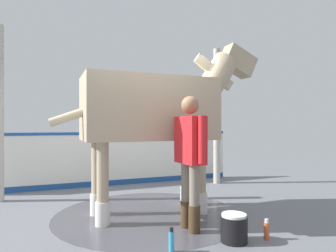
# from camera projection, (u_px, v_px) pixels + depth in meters

# --- Properties ---
(ground_plane) EXTENTS (16.00, 16.00, 0.02)m
(ground_plane) POSITION_uv_depth(u_px,v_px,m) (130.00, 216.00, 4.49)
(ground_plane) COLOR slate
(wet_patch) EXTENTS (2.85, 2.85, 0.00)m
(wet_patch) POSITION_uv_depth(u_px,v_px,m) (149.00, 214.00, 4.55)
(wet_patch) COLOR #4C4C54
(wet_patch) RESTS_ON ground
(barrier_wall) EXTENTS (4.80, 3.08, 1.20)m
(barrier_wall) POSITION_uv_depth(u_px,v_px,m) (116.00, 160.00, 6.78)
(barrier_wall) COLOR white
(barrier_wall) RESTS_ON ground
(roof_post_near) EXTENTS (0.16, 0.16, 3.14)m
(roof_post_near) POSITION_uv_depth(u_px,v_px,m) (217.00, 116.00, 6.99)
(roof_post_near) COLOR #B7B2A8
(roof_post_near) RESTS_ON ground
(horse) EXTENTS (2.95, 2.07, 2.73)m
(horse) POSITION_uv_depth(u_px,v_px,m) (157.00, 111.00, 4.60)
(horse) COLOR tan
(horse) RESTS_ON ground
(handler) EXTENTS (0.47, 0.58, 1.73)m
(handler) POSITION_uv_depth(u_px,v_px,m) (190.00, 152.00, 3.86)
(handler) COLOR #47331E
(handler) RESTS_ON ground
(wash_bucket) EXTENTS (0.31, 0.31, 0.33)m
(wash_bucket) POSITION_uv_depth(u_px,v_px,m) (234.00, 228.00, 3.46)
(wash_bucket) COLOR black
(wash_bucket) RESTS_ON ground
(bottle_shampoo) EXTENTS (0.06, 0.06, 0.27)m
(bottle_shampoo) POSITION_uv_depth(u_px,v_px,m) (171.00, 241.00, 3.18)
(bottle_shampoo) COLOR #3399CC
(bottle_shampoo) RESTS_ON ground
(bottle_spray) EXTENTS (0.06, 0.06, 0.25)m
(bottle_spray) POSITION_uv_depth(u_px,v_px,m) (267.00, 230.00, 3.53)
(bottle_spray) COLOR #CC5933
(bottle_spray) RESTS_ON ground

